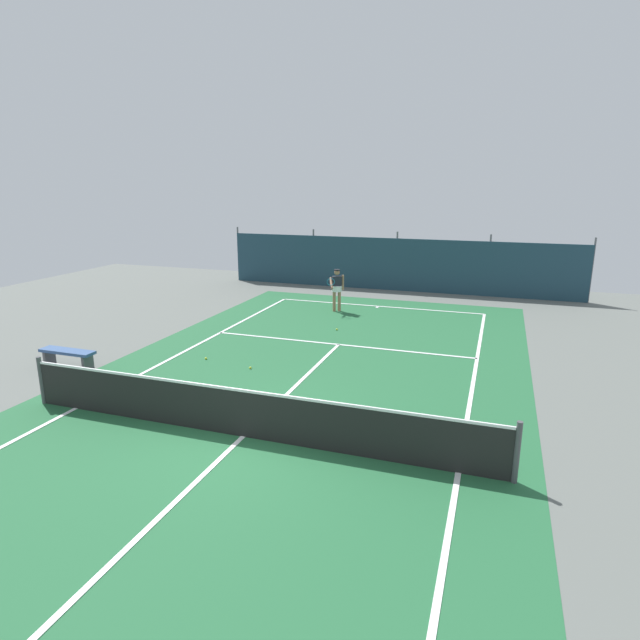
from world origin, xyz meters
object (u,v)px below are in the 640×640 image
at_px(tennis_ball_near_player, 250,368).
at_px(tennis_ball_midcourt, 337,329).
at_px(tennis_ball_by_sideline, 206,358).
at_px(tennis_net, 242,413).
at_px(tennis_player, 337,287).
at_px(courtside_bench, 68,354).

relative_size(tennis_ball_near_player, tennis_ball_midcourt, 1.00).
bearing_deg(tennis_ball_by_sideline, tennis_net, -50.77).
bearing_deg(tennis_ball_midcourt, tennis_net, -86.14).
distance_m(tennis_net, tennis_ball_midcourt, 7.98).
distance_m(tennis_player, tennis_ball_by_sideline, 7.02).
relative_size(tennis_net, tennis_ball_midcourt, 153.33).
bearing_deg(tennis_ball_midcourt, tennis_player, 107.40).
relative_size(tennis_player, tennis_ball_near_player, 24.85).
relative_size(tennis_ball_near_player, courtside_bench, 0.04).
bearing_deg(tennis_net, tennis_ball_near_player, 114.30).
height_order(tennis_player, courtside_bench, tennis_player).
xyz_separation_m(tennis_ball_midcourt, tennis_ball_by_sideline, (-2.60, -4.11, 0.00)).
bearing_deg(tennis_ball_midcourt, courtside_bench, -134.53).
bearing_deg(tennis_net, courtside_bench, 161.73).
bearing_deg(tennis_ball_near_player, tennis_net, -65.70).
height_order(tennis_ball_midcourt, courtside_bench, courtside_bench).
xyz_separation_m(tennis_net, courtside_bench, (-6.31, 2.08, -0.14)).
bearing_deg(tennis_ball_by_sideline, courtside_bench, -150.97).
distance_m(tennis_player, courtside_bench, 9.84).
relative_size(tennis_player, courtside_bench, 1.03).
distance_m(tennis_ball_midcourt, courtside_bench, 8.24).
relative_size(tennis_net, tennis_ball_near_player, 153.33).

